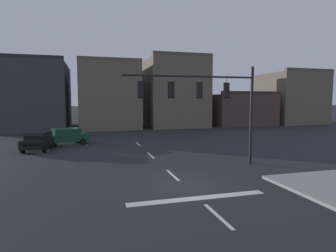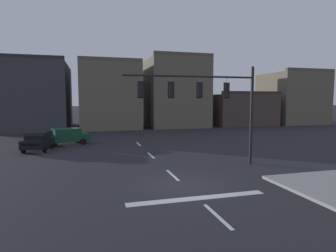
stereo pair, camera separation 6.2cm
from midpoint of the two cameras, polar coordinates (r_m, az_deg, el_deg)
name	(u,v)px [view 1 (the left image)]	position (r m, az deg, el deg)	size (l,w,h in m)	color
ground_plane	(184,185)	(14.70, 3.07, -11.88)	(400.00, 400.00, 0.00)	#232328
stop_bar_paint	(198,198)	(12.91, 6.01, -14.34)	(6.40, 0.50, 0.01)	silver
lane_centreline	(173,175)	(16.53, 0.82, -9.91)	(0.16, 26.40, 0.01)	silver
signal_mast_near_side	(209,97)	(18.31, 8.22, 5.87)	(8.67, 0.54, 6.58)	black
car_lot_nearside	(65,136)	(28.83, -20.21, -1.97)	(4.75, 3.21, 1.61)	#143D28
car_lot_middle	(39,140)	(26.87, -24.71, -2.64)	(2.48, 4.64, 1.61)	black
building_row	(161,98)	(47.38, -1.53, 5.67)	(54.07, 13.90, 11.36)	#38383D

